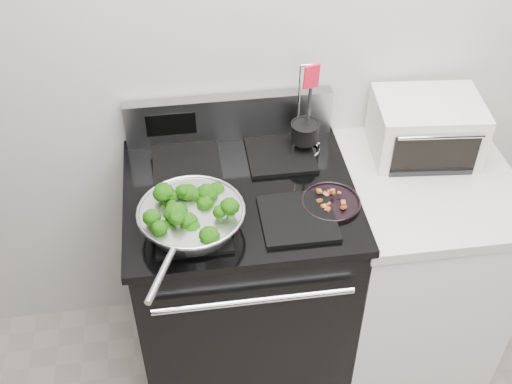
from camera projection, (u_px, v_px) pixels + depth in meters
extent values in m
cube|color=beige|center=(312.00, 31.00, 2.21)|extent=(4.00, 0.02, 2.70)
cube|color=black|center=(242.00, 284.00, 2.51)|extent=(0.76, 0.66, 0.92)
cube|color=black|center=(240.00, 194.00, 2.20)|extent=(0.79, 0.69, 0.03)
cube|color=#99999E|center=(229.00, 118.00, 2.35)|extent=(0.76, 0.05, 0.18)
cube|color=black|center=(193.00, 229.00, 2.04)|extent=(0.24, 0.24, 0.01)
cube|color=black|center=(298.00, 218.00, 2.07)|extent=(0.24, 0.24, 0.01)
cube|color=black|center=(187.00, 162.00, 2.29)|extent=(0.24, 0.24, 0.01)
cube|color=black|center=(280.00, 154.00, 2.33)|extent=(0.24, 0.24, 0.01)
cube|color=white|center=(409.00, 269.00, 2.60)|extent=(0.60, 0.66, 0.88)
cube|color=beige|center=(430.00, 183.00, 2.29)|extent=(0.62, 0.68, 0.04)
torus|color=silver|center=(191.00, 211.00, 1.99)|extent=(0.34, 0.34, 0.01)
cylinder|color=silver|center=(161.00, 275.00, 1.80)|extent=(0.10, 0.20, 0.02)
cylinder|color=black|center=(331.00, 203.00, 2.14)|extent=(0.20, 0.20, 0.01)
cylinder|color=black|center=(305.00, 132.00, 2.30)|extent=(0.10, 0.10, 0.07)
cylinder|color=black|center=(306.00, 113.00, 2.24)|extent=(0.01, 0.01, 0.22)
cube|color=red|center=(309.00, 75.00, 2.14)|extent=(0.05, 0.02, 0.09)
cube|color=silver|center=(426.00, 127.00, 2.33)|extent=(0.40, 0.32, 0.22)
cube|color=black|center=(439.00, 154.00, 2.23)|extent=(0.30, 0.04, 0.15)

